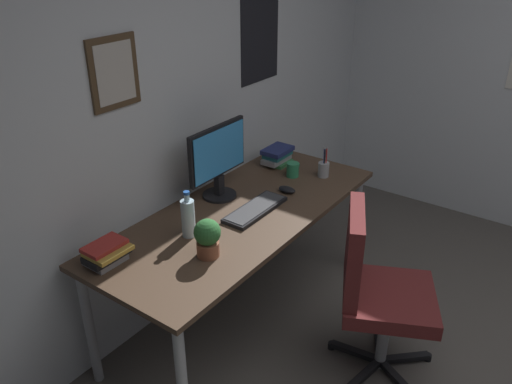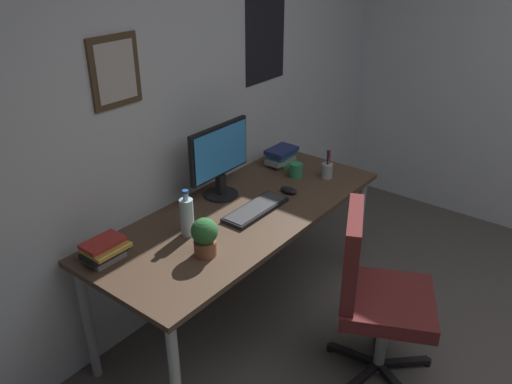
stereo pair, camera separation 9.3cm
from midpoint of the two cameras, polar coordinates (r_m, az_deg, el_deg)
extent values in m
cube|color=silver|center=(2.96, -9.55, 10.16)|extent=(4.40, 0.08, 2.60)
cube|color=#4C3823|center=(2.57, -16.52, 12.56)|extent=(0.28, 0.02, 0.34)
cube|color=beige|center=(2.56, -16.36, 12.53)|extent=(0.22, 0.00, 0.28)
cube|color=black|center=(3.42, -0.37, 16.74)|extent=(0.40, 0.01, 0.56)
cube|color=#4C3828|center=(2.88, -2.54, -2.41)|extent=(1.83, 0.75, 0.03)
cylinder|color=#9EA0A5|center=(3.56, 10.21, -3.54)|extent=(0.05, 0.05, 0.71)
cylinder|color=#9EA0A5|center=(2.82, -18.89, -14.00)|extent=(0.05, 0.05, 0.71)
cylinder|color=#9EA0A5|center=(3.83, 1.73, -0.79)|extent=(0.05, 0.05, 0.71)
cube|color=#591E1E|center=(2.75, 13.57, -11.43)|extent=(0.61, 0.61, 0.08)
cube|color=#591E1E|center=(2.59, 9.76, -6.52)|extent=(0.41, 0.25, 0.45)
cylinder|color=#9EA0A5|center=(2.91, 13.03, -15.31)|extent=(0.08, 0.08, 0.42)
cube|color=black|center=(3.13, 12.60, -15.98)|extent=(0.27, 0.16, 0.03)
cylinder|color=black|center=(3.25, 12.51, -14.51)|extent=(0.05, 0.05, 0.04)
cube|color=black|center=(3.05, 10.05, -17.05)|extent=(0.08, 0.28, 0.03)
cylinder|color=black|center=(3.09, 7.47, -16.52)|extent=(0.05, 0.05, 0.04)
cube|color=black|center=(2.94, 11.05, -19.21)|extent=(0.28, 0.09, 0.03)
cube|color=black|center=(2.96, 14.41, -19.37)|extent=(0.17, 0.27, 0.03)
cube|color=black|center=(3.08, 15.23, -17.32)|extent=(0.22, 0.23, 0.03)
cylinder|color=black|center=(3.14, 17.67, -17.05)|extent=(0.05, 0.05, 0.04)
cylinder|color=black|center=(3.04, -4.94, -0.33)|extent=(0.20, 0.20, 0.01)
cube|color=black|center=(3.01, -4.99, 0.81)|extent=(0.05, 0.04, 0.12)
cube|color=black|center=(2.93, -5.23, 4.53)|extent=(0.46, 0.02, 0.30)
cube|color=#338CD8|center=(2.92, -4.93, 4.45)|extent=(0.43, 0.00, 0.27)
cube|color=black|center=(2.87, -1.00, -1.96)|extent=(0.43, 0.15, 0.02)
cube|color=#38383A|center=(2.86, -1.00, -1.73)|extent=(0.41, 0.13, 0.00)
ellipsoid|color=black|center=(3.07, 2.58, 0.26)|extent=(0.06, 0.11, 0.04)
cylinder|color=silver|center=(2.63, -8.54, -2.93)|extent=(0.07, 0.07, 0.20)
cylinder|color=silver|center=(2.57, -8.72, -0.60)|extent=(0.03, 0.03, 0.04)
cylinder|color=#2659B2|center=(2.56, -8.76, -0.11)|extent=(0.03, 0.03, 0.01)
cylinder|color=#2D8C59|center=(3.27, 3.28, 2.48)|extent=(0.08, 0.08, 0.09)
torus|color=#2D8C59|center=(3.30, 3.76, 2.85)|extent=(0.05, 0.01, 0.05)
cylinder|color=brown|center=(2.49, -6.40, -6.28)|extent=(0.11, 0.11, 0.07)
sphere|color=#2D6B33|center=(2.44, -6.51, -4.46)|extent=(0.13, 0.13, 0.13)
ellipsoid|color=#287A38|center=(2.43, -7.48, -4.15)|extent=(0.07, 0.08, 0.02)
ellipsoid|color=#287A38|center=(2.47, -6.52, -3.54)|extent=(0.07, 0.08, 0.02)
ellipsoid|color=#287A38|center=(2.41, -6.39, -4.94)|extent=(0.08, 0.07, 0.02)
cylinder|color=#9EA0A5|center=(3.28, 6.69, 2.48)|extent=(0.07, 0.07, 0.09)
cylinder|color=#263FBF|center=(3.24, 6.75, 3.67)|extent=(0.01, 0.01, 0.13)
cylinder|color=red|center=(3.25, 6.99, 3.72)|extent=(0.01, 0.01, 0.13)
cylinder|color=black|center=(3.24, 6.78, 3.66)|extent=(0.01, 0.01, 0.13)
cylinder|color=#9EA0A5|center=(3.26, 6.86, 3.86)|extent=(0.01, 0.03, 0.14)
cylinder|color=#9EA0A5|center=(3.24, 6.72, 3.77)|extent=(0.01, 0.02, 0.14)
cube|color=gray|center=(2.56, -17.36, -7.15)|extent=(0.17, 0.14, 0.03)
cube|color=black|center=(2.53, -17.25, -6.67)|extent=(0.21, 0.12, 0.03)
cube|color=gold|center=(2.51, -17.10, -6.25)|extent=(0.19, 0.15, 0.02)
cube|color=#B22D28|center=(2.52, -17.47, -5.70)|extent=(0.19, 0.12, 0.02)
cube|color=#33723F|center=(3.46, 1.82, 3.30)|extent=(0.16, 0.13, 0.02)
cube|color=gray|center=(3.44, 1.50, 3.67)|extent=(0.21, 0.11, 0.03)
cube|color=#26727A|center=(3.44, 1.63, 4.25)|extent=(0.19, 0.12, 0.03)
cube|color=navy|center=(3.41, 1.62, 4.66)|extent=(0.21, 0.14, 0.03)
camera|label=1|loc=(0.05, -90.97, -0.49)|focal=36.09mm
camera|label=2|loc=(0.05, 89.03, 0.49)|focal=36.09mm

